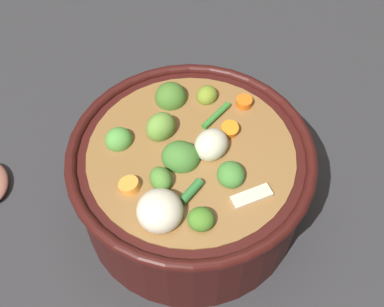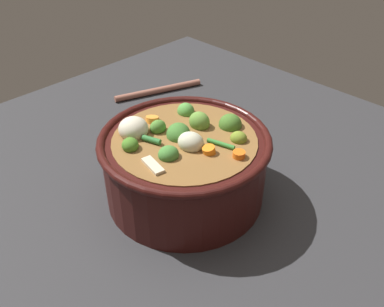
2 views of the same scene
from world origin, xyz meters
TOP-DOWN VIEW (x-y plane):
  - ground_plane at (0.00, 0.00)m, footprint 1.10×1.10m
  - cooking_pot at (-0.00, 0.00)m, footprint 0.28×0.28m

SIDE VIEW (x-z plane):
  - ground_plane at x=0.00m, z-range 0.00..0.00m
  - cooking_pot at x=0.00m, z-range -0.01..0.14m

